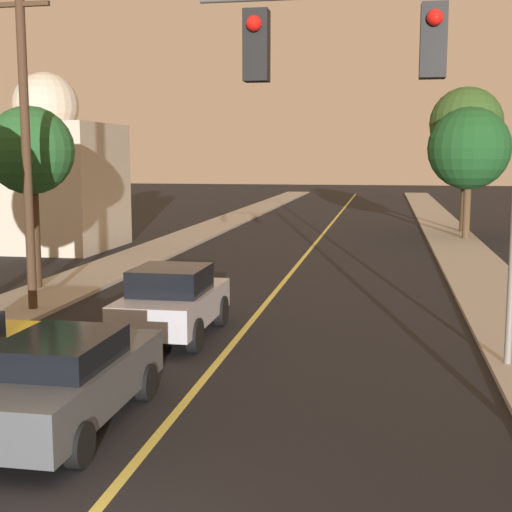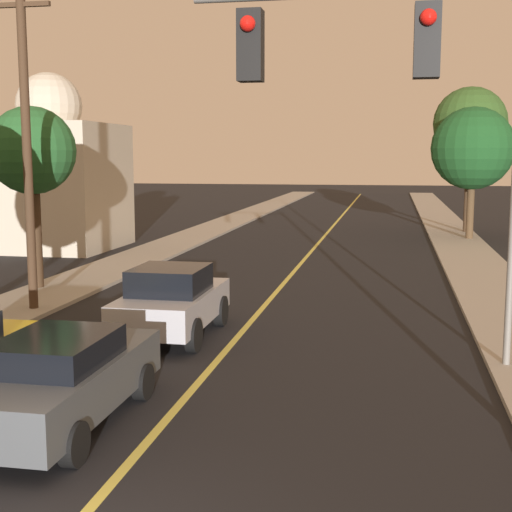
{
  "view_description": "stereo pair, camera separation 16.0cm",
  "coord_description": "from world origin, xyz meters",
  "px_view_note": "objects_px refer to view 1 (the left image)",
  "views": [
    {
      "loc": [
        3.29,
        -6.28,
        4.17
      ],
      "look_at": [
        0.0,
        11.8,
        1.6
      ],
      "focal_mm": 50.0,
      "sensor_mm": 36.0,
      "label": 1
    },
    {
      "loc": [
        3.44,
        -6.25,
        4.17
      ],
      "look_at": [
        0.0,
        11.8,
        1.6
      ],
      "focal_mm": 50.0,
      "sensor_mm": 36.0,
      "label": 2
    }
  ],
  "objects_px": {
    "streetlamp_right": "(501,114)",
    "car_near_lane_second": "(173,301)",
    "traffic_signal_mast": "(462,118)",
    "tree_left_far": "(30,153)",
    "tree_right_near": "(469,149)",
    "car_near_lane_front": "(65,379)",
    "tree_right_far": "(466,124)",
    "domed_building_left": "(49,177)",
    "utility_pole_left": "(26,143)"
  },
  "relations": [
    {
      "from": "tree_right_near",
      "to": "domed_building_left",
      "type": "bearing_deg",
      "value": -160.92
    },
    {
      "from": "domed_building_left",
      "to": "tree_right_far",
      "type": "bearing_deg",
      "value": 27.2
    },
    {
      "from": "car_near_lane_front",
      "to": "tree_left_far",
      "type": "xyz_separation_m",
      "value": [
        -5.9,
        10.4,
        3.52
      ]
    },
    {
      "from": "tree_left_far",
      "to": "domed_building_left",
      "type": "height_order",
      "value": "domed_building_left"
    },
    {
      "from": "car_near_lane_front",
      "to": "car_near_lane_second",
      "type": "distance_m",
      "value": 5.65
    },
    {
      "from": "car_near_lane_front",
      "to": "streetlamp_right",
      "type": "relative_size",
      "value": 0.57
    },
    {
      "from": "streetlamp_right",
      "to": "utility_pole_left",
      "type": "bearing_deg",
      "value": 164.74
    },
    {
      "from": "utility_pole_left",
      "to": "domed_building_left",
      "type": "xyz_separation_m",
      "value": [
        -5.74,
        12.73,
        -1.28
      ]
    },
    {
      "from": "domed_building_left",
      "to": "car_near_lane_front",
      "type": "bearing_deg",
      "value": -63.2
    },
    {
      "from": "tree_left_far",
      "to": "domed_building_left",
      "type": "xyz_separation_m",
      "value": [
        -4.32,
        9.83,
        -1.04
      ]
    },
    {
      "from": "car_near_lane_front",
      "to": "car_near_lane_second",
      "type": "height_order",
      "value": "car_near_lane_second"
    },
    {
      "from": "tree_right_far",
      "to": "car_near_lane_second",
      "type": "bearing_deg",
      "value": -110.12
    },
    {
      "from": "streetlamp_right",
      "to": "utility_pole_left",
      "type": "distance_m",
      "value": 11.82
    },
    {
      "from": "streetlamp_right",
      "to": "tree_right_near",
      "type": "relative_size",
      "value": 1.19
    },
    {
      "from": "traffic_signal_mast",
      "to": "tree_right_near",
      "type": "relative_size",
      "value": 0.98
    },
    {
      "from": "utility_pole_left",
      "to": "tree_right_near",
      "type": "height_order",
      "value": "utility_pole_left"
    },
    {
      "from": "traffic_signal_mast",
      "to": "streetlamp_right",
      "type": "relative_size",
      "value": 0.82
    },
    {
      "from": "streetlamp_right",
      "to": "tree_right_far",
      "type": "xyz_separation_m",
      "value": [
        2.04,
        25.69,
        0.91
      ]
    },
    {
      "from": "traffic_signal_mast",
      "to": "utility_pole_left",
      "type": "bearing_deg",
      "value": 141.38
    },
    {
      "from": "car_near_lane_front",
      "to": "domed_building_left",
      "type": "xyz_separation_m",
      "value": [
        -10.22,
        20.23,
        2.48
      ]
    },
    {
      "from": "car_near_lane_second",
      "to": "tree_right_near",
      "type": "bearing_deg",
      "value": 67.43
    },
    {
      "from": "utility_pole_left",
      "to": "tree_left_far",
      "type": "xyz_separation_m",
      "value": [
        -1.42,
        2.9,
        -0.24
      ]
    },
    {
      "from": "utility_pole_left",
      "to": "car_near_lane_front",
      "type": "bearing_deg",
      "value": -59.16
    },
    {
      "from": "tree_right_near",
      "to": "utility_pole_left",
      "type": "bearing_deg",
      "value": -124.51
    },
    {
      "from": "traffic_signal_mast",
      "to": "utility_pole_left",
      "type": "distance_m",
      "value": 13.04
    },
    {
      "from": "car_near_lane_second",
      "to": "domed_building_left",
      "type": "height_order",
      "value": "domed_building_left"
    },
    {
      "from": "domed_building_left",
      "to": "car_near_lane_second",
      "type": "bearing_deg",
      "value": -54.97
    },
    {
      "from": "car_near_lane_second",
      "to": "tree_left_far",
      "type": "height_order",
      "value": "tree_left_far"
    },
    {
      "from": "car_near_lane_front",
      "to": "car_near_lane_second",
      "type": "xyz_separation_m",
      "value": [
        -0.0,
        5.65,
        0.08
      ]
    },
    {
      "from": "streetlamp_right",
      "to": "car_near_lane_second",
      "type": "bearing_deg",
      "value": 169.68
    },
    {
      "from": "car_near_lane_front",
      "to": "tree_right_far",
      "type": "height_order",
      "value": "tree_right_far"
    },
    {
      "from": "traffic_signal_mast",
      "to": "tree_left_far",
      "type": "height_order",
      "value": "traffic_signal_mast"
    },
    {
      "from": "car_near_lane_second",
      "to": "utility_pole_left",
      "type": "bearing_deg",
      "value": 157.56
    },
    {
      "from": "traffic_signal_mast",
      "to": "streetlamp_right",
      "type": "distance_m",
      "value": 5.18
    },
    {
      "from": "streetlamp_right",
      "to": "tree_left_far",
      "type": "distance_m",
      "value": 14.16
    },
    {
      "from": "tree_left_far",
      "to": "utility_pole_left",
      "type": "bearing_deg",
      "value": -63.95
    },
    {
      "from": "car_near_lane_front",
      "to": "tree_right_far",
      "type": "distance_m",
      "value": 31.8
    },
    {
      "from": "tree_left_far",
      "to": "tree_right_far",
      "type": "distance_m",
      "value": 24.7
    },
    {
      "from": "streetlamp_right",
      "to": "tree_right_near",
      "type": "height_order",
      "value": "streetlamp_right"
    },
    {
      "from": "tree_right_near",
      "to": "tree_right_far",
      "type": "height_order",
      "value": "tree_right_far"
    },
    {
      "from": "tree_right_near",
      "to": "tree_right_far",
      "type": "xyz_separation_m",
      "value": [
        0.16,
        3.28,
        1.33
      ]
    },
    {
      "from": "car_near_lane_front",
      "to": "tree_right_near",
      "type": "relative_size",
      "value": 0.68
    },
    {
      "from": "car_near_lane_front",
      "to": "utility_pole_left",
      "type": "bearing_deg",
      "value": 120.84
    },
    {
      "from": "car_near_lane_front",
      "to": "tree_right_near",
      "type": "height_order",
      "value": "tree_right_near"
    },
    {
      "from": "streetlamp_right",
      "to": "tree_right_far",
      "type": "height_order",
      "value": "tree_right_far"
    },
    {
      "from": "car_near_lane_front",
      "to": "tree_right_far",
      "type": "xyz_separation_m",
      "value": [
        8.95,
        30.08,
        5.11
      ]
    },
    {
      "from": "domed_building_left",
      "to": "tree_left_far",
      "type": "bearing_deg",
      "value": -66.27
    },
    {
      "from": "tree_right_far",
      "to": "domed_building_left",
      "type": "height_order",
      "value": "domed_building_left"
    },
    {
      "from": "streetlamp_right",
      "to": "tree_right_far",
      "type": "bearing_deg",
      "value": 85.47
    },
    {
      "from": "tree_left_far",
      "to": "tree_right_near",
      "type": "xyz_separation_m",
      "value": [
        14.69,
        16.4,
        0.26
      ]
    }
  ]
}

